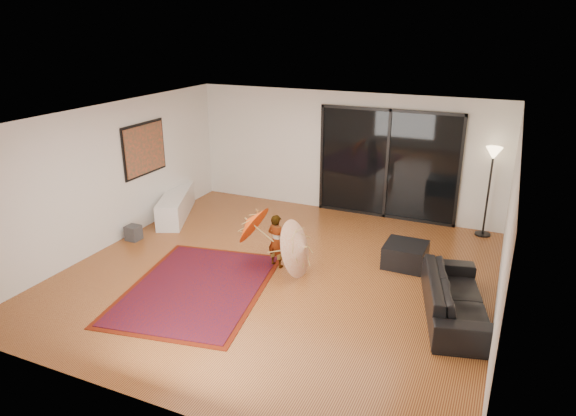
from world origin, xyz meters
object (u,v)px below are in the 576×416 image
Objects in this scene: sofa at (456,297)px; ottoman at (405,255)px; child at (276,241)px; media_console at (176,205)px.

sofa is 2.95× the size of ottoman.
child is at bearing -155.36° from ottoman.
media_console is at bearing 60.18° from sofa.
child is (-3.10, 0.43, 0.18)m from sofa.
sofa is 1.72m from ottoman.
ottoman is at bearing -28.65° from media_console.
child reaches higher than ottoman.
child is at bearing -47.81° from media_console.
child reaches higher than sofa.
media_console is 3.39m from child.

